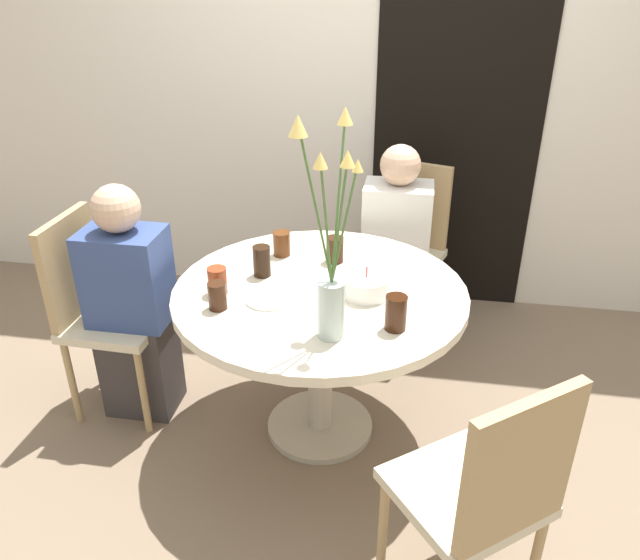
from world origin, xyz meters
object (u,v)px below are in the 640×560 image
at_px(drink_glass_1, 335,249).
at_px(drink_glass_5, 217,281).
at_px(flower_vase, 331,267).
at_px(drink_glass_2, 282,244).
at_px(chair_left_flank, 485,490).
at_px(side_plate, 268,299).
at_px(drink_glass_3, 217,296).
at_px(person_woman, 132,311).
at_px(chair_far_back, 98,304).
at_px(drink_glass_0, 396,313).
at_px(chair_right_flank, 406,240).
at_px(person_guest, 395,254).
at_px(drink_glass_4, 262,261).
at_px(birthday_cake, 366,286).

xyz_separation_m(drink_glass_1, drink_glass_5, (-0.41, -0.36, -0.00)).
xyz_separation_m(flower_vase, drink_glass_2, (-0.31, 0.61, -0.21)).
bearing_deg(drink_glass_2, chair_left_flank, -52.07).
distance_m(side_plate, drink_glass_2, 0.41).
xyz_separation_m(chair_left_flank, drink_glass_3, (-0.97, 0.57, 0.24)).
height_order(drink_glass_5, person_woman, person_woman).
relative_size(chair_far_back, drink_glass_3, 8.78).
bearing_deg(flower_vase, drink_glass_0, 19.23).
distance_m(chair_right_flank, chair_left_flank, 1.76).
bearing_deg(person_guest, drink_glass_1, -113.95).
distance_m(chair_left_flank, flower_vase, 0.83).
height_order(chair_right_flank, drink_glass_5, chair_right_flank).
height_order(chair_right_flank, chair_left_flank, same).
distance_m(flower_vase, drink_glass_1, 0.62).
relative_size(drink_glass_1, drink_glass_3, 1.06).
xyz_separation_m(chair_left_flank, drink_glass_2, (-0.83, 1.07, 0.24)).
bearing_deg(drink_glass_1, chair_left_flank, -60.39).
bearing_deg(drink_glass_3, chair_left_flank, -30.62).
bearing_deg(chair_right_flank, drink_glass_4, -104.96).
height_order(chair_right_flank, drink_glass_0, chair_right_flank).
bearing_deg(chair_right_flank, drink_glass_0, -71.77).
relative_size(chair_far_back, drink_glass_1, 8.27).
distance_m(drink_glass_4, drink_glass_5, 0.22).
bearing_deg(flower_vase, side_plate, 143.10).
bearing_deg(drink_glass_2, birthday_cake, -36.81).
height_order(side_plate, drink_glass_2, drink_glass_2).
distance_m(drink_glass_1, drink_glass_4, 0.33).
distance_m(flower_vase, person_woman, 1.10).
bearing_deg(drink_glass_0, flower_vase, -160.77).
xyz_separation_m(drink_glass_1, drink_glass_3, (-0.38, -0.47, -0.00)).
relative_size(drink_glass_2, person_guest, 0.10).
bearing_deg(drink_glass_5, chair_far_back, 167.35).
xyz_separation_m(chair_left_flank, drink_glass_1, (-0.59, 1.04, 0.24)).
bearing_deg(drink_glass_0, chair_left_flank, -60.70).
bearing_deg(drink_glass_0, drink_glass_5, 168.29).
bearing_deg(chair_right_flank, drink_glass_3, -101.62).
xyz_separation_m(birthday_cake, side_plate, (-0.37, -0.10, -0.03)).
bearing_deg(drink_glass_5, person_woman, 163.75).
relative_size(chair_far_back, drink_glass_2, 8.61).
height_order(flower_vase, side_plate, flower_vase).
relative_size(chair_far_back, chair_left_flank, 1.00).
bearing_deg(person_woman, flower_vase, -20.86).
bearing_deg(person_guest, flower_vase, -98.68).
bearing_deg(drink_glass_2, drink_glass_5, -113.86).
bearing_deg(flower_vase, chair_left_flank, -41.33).
bearing_deg(drink_glass_0, person_guest, 92.79).
height_order(drink_glass_1, drink_glass_4, drink_glass_4).
distance_m(flower_vase, drink_glass_4, 0.57).
relative_size(drink_glass_3, person_woman, 0.10).
distance_m(drink_glass_0, drink_glass_1, 0.58).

